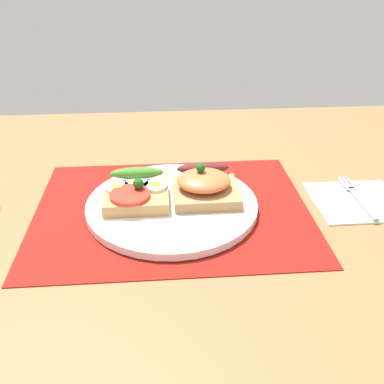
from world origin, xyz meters
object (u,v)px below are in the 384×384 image
object	(u,v)px
sandwich_egg_tomato	(136,192)
fork	(357,195)
plate	(172,205)
napkin	(357,199)
sandwich_salmon	(205,185)

from	to	relation	value
sandwich_egg_tomato	fork	size ratio (longest dim) A/B	0.75
plate	sandwich_egg_tomato	size ratio (longest dim) A/B	2.63
plate	napkin	distance (cm)	28.81
plate	napkin	bearing A→B (deg)	0.73
sandwich_egg_tomato	fork	xyz separation A→B (cm)	(34.15, 0.10, -2.15)
plate	napkin	xyz separation A→B (cm)	(28.80, 0.37, -0.57)
sandwich_egg_tomato	sandwich_salmon	world-z (taller)	sandwich_salmon
sandwich_salmon	sandwich_egg_tomato	bearing A→B (deg)	-176.02
sandwich_egg_tomato	sandwich_salmon	bearing A→B (deg)	3.98
fork	plate	bearing A→B (deg)	-178.48
sandwich_salmon	napkin	size ratio (longest dim) A/B	0.76
plate	napkin	world-z (taller)	plate
sandwich_egg_tomato	napkin	xyz separation A→B (cm)	(34.05, -0.30, -2.61)
plate	sandwich_salmon	xyz separation A→B (cm)	(5.03, 1.38, 2.49)
napkin	sandwich_egg_tomato	bearing A→B (deg)	179.50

